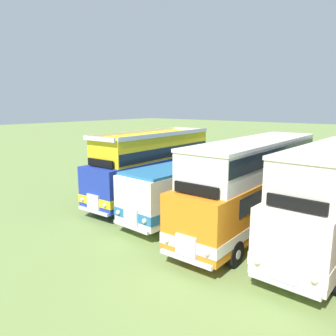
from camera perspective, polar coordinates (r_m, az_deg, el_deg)
name	(u,v)px	position (r m, az deg, el deg)	size (l,w,h in m)	color
ground_plane	(287,237)	(16.79, 20.11, -11.23)	(200.00, 200.00, 0.00)	#7A934C
bus_first_in_row	(153,165)	(20.96, -2.61, 0.52)	(2.94, 9.91, 4.52)	#1E339E
bus_second_in_row	(195,184)	(18.58, 4.76, -2.77)	(2.91, 9.86, 2.99)	silver
bus_third_in_row	(254,181)	(16.61, 14.77, -2.19)	(2.77, 11.41, 4.49)	orange
bus_fourth_in_row	(332,194)	(15.38, 26.72, -4.09)	(2.70, 10.01, 4.49)	silver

